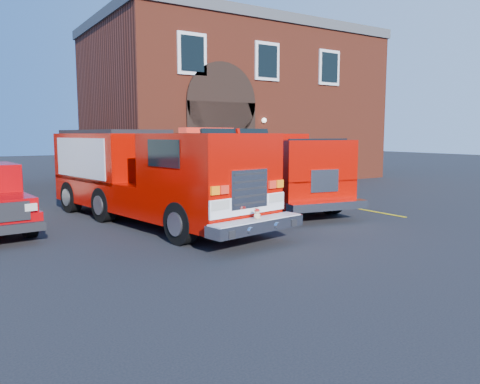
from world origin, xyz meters
TOP-DOWN VIEW (x-y plane):
  - ground at (0.00, 0.00)m, footprint 100.00×100.00m
  - parking_stripe_near at (6.50, 1.00)m, footprint 0.12×3.00m
  - parking_stripe_mid at (6.50, 4.00)m, footprint 0.12×3.00m
  - parking_stripe_far at (6.50, 7.00)m, footprint 0.12×3.00m
  - fire_station at (8.99, 13.98)m, footprint 15.20×10.20m
  - fire_engine at (-0.39, 3.05)m, footprint 3.94×9.07m
  - secondary_truck at (4.48, 4.06)m, footprint 3.69×8.18m

SIDE VIEW (x-z plane):
  - ground at x=0.00m, z-range 0.00..0.00m
  - parking_stripe_near at x=6.50m, z-range 0.00..0.01m
  - parking_stripe_mid at x=6.50m, z-range 0.00..0.01m
  - parking_stripe_far at x=6.50m, z-range 0.00..0.01m
  - secondary_truck at x=4.48m, z-range 0.11..2.67m
  - fire_engine at x=-0.39m, z-range 0.05..2.75m
  - fire_station at x=8.99m, z-range 0.03..8.48m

